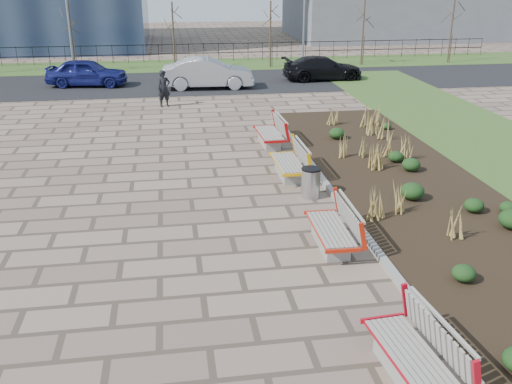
{
  "coord_description": "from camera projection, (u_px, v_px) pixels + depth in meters",
  "views": [
    {
      "loc": [
        -0.43,
        -9.61,
        5.93
      ],
      "look_at": [
        1.5,
        3.0,
        0.9
      ],
      "focal_mm": 40.0,
      "sensor_mm": 36.0,
      "label": 1
    }
  ],
  "objects": [
    {
      "name": "tree_b",
      "position": [
        72.0,
        38.0,
        33.85
      ],
      "size": [
        1.4,
        1.4,
        4.0
      ],
      "primitive_type": null,
      "color": "#4C3D2D",
      "rests_on": "grass_verge_far"
    },
    {
      "name": "car_silver",
      "position": [
        208.0,
        73.0,
        29.72
      ],
      "size": [
        4.79,
        1.88,
        1.55
      ],
      "primitive_type": "imported",
      "rotation": [
        0.0,
        0.0,
        1.52
      ],
      "color": "#93969A",
      "rests_on": "road"
    },
    {
      "name": "tree_c",
      "position": [
        173.0,
        36.0,
        34.69
      ],
      "size": [
        1.4,
        1.4,
        4.0
      ],
      "primitive_type": null,
      "color": "#4C3D2D",
      "rests_on": "grass_verge_far"
    },
    {
      "name": "pedestrian",
      "position": [
        164.0,
        89.0,
        25.8
      ],
      "size": [
        0.7,
        0.57,
        1.65
      ],
      "primitive_type": "imported",
      "rotation": [
        0.0,
        0.0,
        0.33
      ],
      "color": "black",
      "rests_on": "ground"
    },
    {
      "name": "car_black",
      "position": [
        323.0,
        68.0,
        32.0
      ],
      "size": [
        4.53,
        1.95,
        1.3
      ],
      "primitive_type": "imported",
      "rotation": [
        0.0,
        0.0,
        1.6
      ],
      "color": "black",
      "rests_on": "road"
    },
    {
      "name": "lamp_east",
      "position": [
        304.0,
        18.0,
        34.99
      ],
      "size": [
        0.24,
        0.6,
        6.0
      ],
      "primitive_type": null,
      "color": "gray",
      "rests_on": "grass_verge_far"
    },
    {
      "name": "road",
      "position": [
        177.0,
        83.0,
        31.3
      ],
      "size": [
        80.0,
        7.0,
        0.02
      ],
      "primitive_type": "cube",
      "color": "black",
      "rests_on": "ground"
    },
    {
      "name": "bench_b",
      "position": [
        331.0,
        227.0,
        12.82
      ],
      "size": [
        0.93,
        2.11,
        1.0
      ],
      "primitive_type": null,
      "rotation": [
        0.0,
        0.0,
        -0.02
      ],
      "color": "red",
      "rests_on": "ground"
    },
    {
      "name": "tree_e",
      "position": [
        363.0,
        33.0,
        36.38
      ],
      "size": [
        1.4,
        1.4,
        4.0
      ],
      "primitive_type": null,
      "color": "#4C3D2D",
      "rests_on": "grass_verge_far"
    },
    {
      "name": "litter_bin",
      "position": [
        311.0,
        183.0,
        15.65
      ],
      "size": [
        0.52,
        0.52,
        0.83
      ],
      "primitive_type": "cylinder",
      "color": "#B2B2B7",
      "rests_on": "ground"
    },
    {
      "name": "planting_bed",
      "position": [
        407.0,
        185.0,
        16.53
      ],
      "size": [
        4.5,
        18.0,
        0.1
      ],
      "primitive_type": "cube",
      "color": "black",
      "rests_on": "ground"
    },
    {
      "name": "tree_f",
      "position": [
        451.0,
        31.0,
        37.22
      ],
      "size": [
        1.4,
        1.4,
        4.0
      ],
      "primitive_type": null,
      "color": "#4C3D2D",
      "rests_on": "grass_verge_far"
    },
    {
      "name": "tree_d",
      "position": [
        270.0,
        34.0,
        35.53
      ],
      "size": [
        1.4,
        1.4,
        4.0
      ],
      "primitive_type": null,
      "color": "#4C3D2D",
      "rests_on": "grass_verge_far"
    },
    {
      "name": "ground",
      "position": [
        203.0,
        295.0,
        11.07
      ],
      "size": [
        120.0,
        120.0,
        0.0
      ],
      "primitive_type": "plane",
      "color": "#826D59",
      "rests_on": "ground"
    },
    {
      "name": "planting_curb",
      "position": [
        329.0,
        189.0,
        16.19
      ],
      "size": [
        0.16,
        18.0,
        0.15
      ],
      "primitive_type": "cube",
      "color": "gray",
      "rests_on": "ground"
    },
    {
      "name": "bench_d",
      "position": [
        269.0,
        132.0,
        20.25
      ],
      "size": [
        0.97,
        2.13,
        1.0
      ],
      "primitive_type": null,
      "rotation": [
        0.0,
        0.0,
        0.03
      ],
      "color": "red",
      "rests_on": "ground"
    },
    {
      "name": "grass_verge_far",
      "position": [
        175.0,
        66.0,
        36.81
      ],
      "size": [
        80.0,
        5.0,
        0.04
      ],
      "primitive_type": "cube",
      "color": "#33511E",
      "rests_on": "ground"
    },
    {
      "name": "railing_fence",
      "position": [
        174.0,
        53.0,
        37.96
      ],
      "size": [
        44.0,
        0.1,
        1.2
      ],
      "primitive_type": null,
      "color": "black",
      "rests_on": "grass_verge_far"
    },
    {
      "name": "lamp_west",
      "position": [
        68.0,
        21.0,
        33.02
      ],
      "size": [
        0.24,
        0.6,
        6.0
      ],
      "primitive_type": null,
      "color": "gray",
      "rests_on": "grass_verge_far"
    },
    {
      "name": "bench_c",
      "position": [
        288.0,
        161.0,
        17.18
      ],
      "size": [
        0.92,
        2.11,
        1.0
      ],
      "primitive_type": null,
      "rotation": [
        0.0,
        0.0,
        0.01
      ],
      "color": "#FFB40D",
      "rests_on": "ground"
    },
    {
      "name": "bench_a",
      "position": [
        412.0,
        351.0,
        8.66
      ],
      "size": [
        1.08,
        2.17,
        1.0
      ],
      "primitive_type": null,
      "rotation": [
        0.0,
        0.0,
        0.09
      ],
      "color": "red",
      "rests_on": "ground"
    },
    {
      "name": "car_blue",
      "position": [
        87.0,
        72.0,
        30.29
      ],
      "size": [
        4.38,
        2.23,
        1.43
      ],
      "primitive_type": "imported",
      "rotation": [
        0.0,
        0.0,
        1.44
      ],
      "color": "navy",
      "rests_on": "road"
    }
  ]
}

